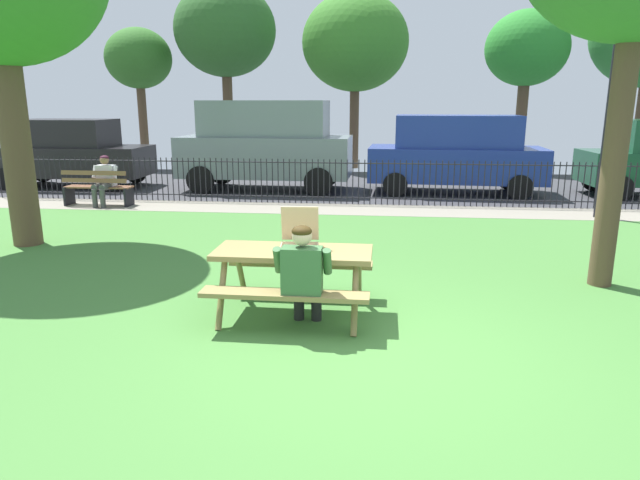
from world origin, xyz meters
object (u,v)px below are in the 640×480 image
adult_at_table (303,273)px  parked_car_right (456,153)px  far_tree_left (139,60)px  far_tree_midleft (225,31)px  far_tree_center (355,43)px  parked_car_left (70,152)px  person_on_park_bench (104,178)px  pizza_box_open (299,242)px  lamp_post_walkway (610,97)px  park_bench_left (98,188)px  parked_car_center (266,143)px  picnic_table_foreground (293,264)px  far_tree_midright (527,50)px

adult_at_table → parked_car_right: parked_car_right is taller
far_tree_left → far_tree_midleft: bearing=0.0°
far_tree_center → parked_car_left: bearing=-144.2°
person_on_park_bench → far_tree_midleft: size_ratio=0.18×
pizza_box_open → far_tree_center: bearing=90.5°
lamp_post_walkway → parked_car_left: lamp_post_walkway is taller
lamp_post_walkway → far_tree_midleft: bearing=140.0°
adult_at_table → parked_car_left: parked_car_left is taller
pizza_box_open → park_bench_left: bearing=131.9°
lamp_post_walkway → parked_car_right: bearing=131.1°
park_bench_left → parked_car_right: 9.19m
parked_car_right → parked_car_center: bearing=180.0°
picnic_table_foreground → pizza_box_open: (0.07, 0.03, 0.27)m
lamp_post_walkway → far_tree_midright: (0.30, 8.77, 1.66)m
parked_car_center → far_tree_midright: far_tree_midright is taller
parked_car_left → far_tree_midright: far_tree_midright is taller
picnic_table_foreground → lamp_post_walkway: (5.63, 6.32, 1.93)m
lamp_post_walkway → picnic_table_foreground: bearing=-131.7°
picnic_table_foreground → far_tree_midright: far_tree_midright is taller
person_on_park_bench → lamp_post_walkway: lamp_post_walkway is taller
pizza_box_open → far_tree_left: (-8.26, 15.06, 3.09)m
park_bench_left → person_on_park_bench: size_ratio=1.35×
adult_at_table → parked_car_center: bearing=103.7°
far_tree_center → parked_car_center: bearing=-110.7°
parked_car_left → far_tree_center: far_tree_center is taller
parked_car_center → far_tree_midleft: bearing=114.4°
pizza_box_open → parked_car_center: parked_car_center is taller
adult_at_table → parked_car_center: size_ratio=0.25×
far_tree_midleft → far_tree_midright: 10.77m
pizza_box_open → park_bench_left: pizza_box_open is taller
adult_at_table → far_tree_center: 16.06m
picnic_table_foreground → person_on_park_bench: 8.57m
pizza_box_open → adult_at_table: (0.12, -0.53, -0.21)m
far_tree_midleft → parked_car_center: bearing=-65.6°
far_tree_left → park_bench_left: bearing=-74.0°
lamp_post_walkway → far_tree_midleft: 13.85m
far_tree_midleft → far_tree_midright: size_ratio=1.20×
adult_at_table → person_on_park_bench: 9.08m
pizza_box_open → parked_car_left: size_ratio=0.12×
far_tree_midleft → far_tree_midright: (10.75, 0.00, -0.76)m
parked_car_left → person_on_park_bench: bearing=-49.5°
lamp_post_walkway → far_tree_center: size_ratio=0.67×
picnic_table_foreground → adult_at_table: (0.19, -0.50, 0.06)m
far_tree_midleft → park_bench_left: bearing=-96.1°
pizza_box_open → lamp_post_walkway: size_ratio=0.13×
far_tree_left → far_tree_center: far_tree_center is taller
adult_at_table → far_tree_midright: size_ratio=0.22×
picnic_table_foreground → far_tree_center: 15.58m
pizza_box_open → parked_car_left: (-8.06, 9.33, 0.14)m
park_bench_left → adult_at_table: bearing=-49.8°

